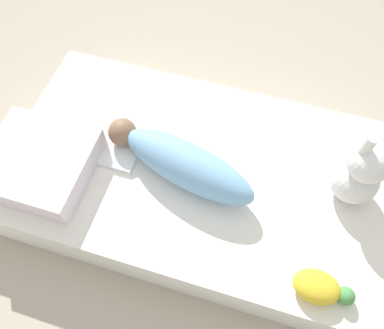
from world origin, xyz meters
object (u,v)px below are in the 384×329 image
bunny_plush (360,174)px  turtle_plush (321,288)px  swaddled_baby (182,163)px  pillow (40,163)px

bunny_plush → turtle_plush: 0.38m
bunny_plush → turtle_plush: (-0.05, -0.37, -0.09)m
swaddled_baby → bunny_plush: bearing=-156.1°
bunny_plush → turtle_plush: bearing=-98.1°
bunny_plush → turtle_plush: bunny_plush is taller
swaddled_baby → turtle_plush: swaddled_baby is taller
bunny_plush → turtle_plush: size_ratio=1.71×
swaddled_baby → pillow: swaddled_baby is taller
swaddled_baby → bunny_plush: (0.57, 0.10, 0.05)m
pillow → turtle_plush: pillow is taller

